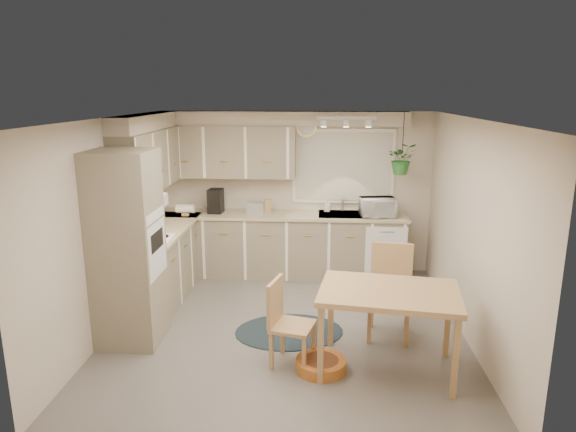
% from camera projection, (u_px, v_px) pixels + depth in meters
% --- Properties ---
extents(floor, '(4.20, 4.20, 0.00)m').
position_uv_depth(floor, '(287.00, 328.00, 5.95)').
color(floor, '#645F58').
rests_on(floor, ground).
extents(ceiling, '(4.20, 4.20, 0.00)m').
position_uv_depth(ceiling, '(287.00, 118.00, 5.39)').
color(ceiling, white).
rests_on(ceiling, wall_back).
extents(wall_back, '(4.00, 0.04, 2.40)m').
position_uv_depth(wall_back, '(296.00, 192.00, 7.71)').
color(wall_back, beige).
rests_on(wall_back, floor).
extents(wall_front, '(4.00, 0.04, 2.40)m').
position_uv_depth(wall_front, '(267.00, 306.00, 3.63)').
color(wall_front, beige).
rests_on(wall_front, floor).
extents(wall_left, '(0.04, 4.20, 2.40)m').
position_uv_depth(wall_left, '(110.00, 226.00, 5.79)').
color(wall_left, beige).
rests_on(wall_left, floor).
extents(wall_right, '(0.04, 4.20, 2.40)m').
position_uv_depth(wall_right, '(471.00, 232.00, 5.55)').
color(wall_right, beige).
rests_on(wall_right, floor).
extents(base_cab_left, '(0.60, 1.85, 0.90)m').
position_uv_depth(base_cab_left, '(163.00, 264.00, 6.80)').
color(base_cab_left, gray).
rests_on(base_cab_left, floor).
extents(base_cab_back, '(3.60, 0.60, 0.90)m').
position_uv_depth(base_cab_back, '(281.00, 246.00, 7.61)').
color(base_cab_back, gray).
rests_on(base_cab_back, floor).
extents(counter_left, '(0.64, 1.89, 0.04)m').
position_uv_depth(counter_left, '(162.00, 230.00, 6.69)').
color(counter_left, '#BDB18A').
rests_on(counter_left, base_cab_left).
extents(counter_back, '(3.64, 0.64, 0.04)m').
position_uv_depth(counter_back, '(281.00, 215.00, 7.48)').
color(counter_back, '#BDB18A').
rests_on(counter_back, base_cab_back).
extents(oven_stack, '(0.65, 0.65, 2.10)m').
position_uv_depth(oven_stack, '(127.00, 249.00, 5.44)').
color(oven_stack, gray).
rests_on(oven_stack, floor).
extents(wall_oven_face, '(0.02, 0.56, 0.58)m').
position_uv_depth(wall_oven_face, '(157.00, 249.00, 5.42)').
color(wall_oven_face, silver).
rests_on(wall_oven_face, oven_stack).
extents(upper_cab_left, '(0.35, 2.00, 0.75)m').
position_uv_depth(upper_cab_left, '(151.00, 159.00, 6.60)').
color(upper_cab_left, gray).
rests_on(upper_cab_left, wall_left).
extents(upper_cab_back, '(2.00, 0.35, 0.75)m').
position_uv_depth(upper_cab_back, '(227.00, 152.00, 7.45)').
color(upper_cab_back, gray).
rests_on(upper_cab_back, wall_back).
extents(soffit_left, '(0.30, 2.00, 0.20)m').
position_uv_depth(soffit_left, '(146.00, 122.00, 6.49)').
color(soffit_left, beige).
rests_on(soffit_left, wall_left).
extents(soffit_back, '(3.60, 0.30, 0.20)m').
position_uv_depth(soffit_back, '(282.00, 118.00, 7.31)').
color(soffit_back, beige).
rests_on(soffit_back, wall_back).
extents(cooktop, '(0.52, 0.58, 0.02)m').
position_uv_depth(cooktop, '(148.00, 240.00, 6.12)').
color(cooktop, silver).
rests_on(cooktop, counter_left).
extents(range_hood, '(0.40, 0.60, 0.14)m').
position_uv_depth(range_hood, '(144.00, 203.00, 6.02)').
color(range_hood, silver).
rests_on(range_hood, upper_cab_left).
extents(window_blinds, '(1.40, 0.02, 1.00)m').
position_uv_depth(window_blinds, '(343.00, 167.00, 7.54)').
color(window_blinds, beige).
rests_on(window_blinds, wall_back).
extents(window_frame, '(1.50, 0.02, 1.10)m').
position_uv_depth(window_frame, '(343.00, 166.00, 7.55)').
color(window_frame, white).
rests_on(window_frame, wall_back).
extents(sink, '(0.70, 0.48, 0.10)m').
position_uv_depth(sink, '(343.00, 217.00, 7.44)').
color(sink, '#A5A8AC').
rests_on(sink, counter_back).
extents(dishwasher_front, '(0.58, 0.02, 0.83)m').
position_uv_depth(dishwasher_front, '(386.00, 256.00, 7.22)').
color(dishwasher_front, silver).
rests_on(dishwasher_front, base_cab_back).
extents(track_light_bar, '(0.80, 0.04, 0.04)m').
position_uv_depth(track_light_bar, '(346.00, 118.00, 6.86)').
color(track_light_bar, silver).
rests_on(track_light_bar, ceiling).
extents(wall_clock, '(0.30, 0.03, 0.30)m').
position_uv_depth(wall_clock, '(306.00, 126.00, 7.44)').
color(wall_clock, '#EBB753').
rests_on(wall_clock, wall_back).
extents(dining_table, '(1.43, 1.06, 0.83)m').
position_uv_depth(dining_table, '(387.00, 330.00, 4.99)').
color(dining_table, tan).
rests_on(dining_table, floor).
extents(chair_left, '(0.50, 0.50, 0.88)m').
position_uv_depth(chair_left, '(293.00, 324.00, 5.08)').
color(chair_left, tan).
rests_on(chair_left, floor).
extents(chair_back, '(0.56, 0.56, 1.03)m').
position_uv_depth(chair_back, '(390.00, 294.00, 5.63)').
color(chair_back, tan).
rests_on(chair_back, floor).
extents(braided_rug, '(1.36, 1.09, 0.01)m').
position_uv_depth(braided_rug, '(289.00, 331.00, 5.86)').
color(braided_rug, black).
rests_on(braided_rug, floor).
extents(pet_bed, '(0.66, 0.66, 0.11)m').
position_uv_depth(pet_bed, '(321.00, 365.00, 5.05)').
color(pet_bed, '#BE6826').
rests_on(pet_bed, floor).
extents(microwave, '(0.52, 0.34, 0.33)m').
position_uv_depth(microwave, '(378.00, 205.00, 7.27)').
color(microwave, silver).
rests_on(microwave, counter_back).
extents(soap_bottle, '(0.10, 0.19, 0.08)m').
position_uv_depth(soap_bottle, '(327.00, 209.00, 7.58)').
color(soap_bottle, silver).
rests_on(soap_bottle, counter_back).
extents(hanging_plant, '(0.40, 0.44, 0.34)m').
position_uv_depth(hanging_plant, '(402.00, 162.00, 7.10)').
color(hanging_plant, '#29662A').
rests_on(hanging_plant, ceiling).
extents(coffee_maker, '(0.21, 0.26, 0.35)m').
position_uv_depth(coffee_maker, '(216.00, 201.00, 7.51)').
color(coffee_maker, black).
rests_on(coffee_maker, counter_back).
extents(toaster, '(0.29, 0.20, 0.16)m').
position_uv_depth(toaster, '(256.00, 208.00, 7.51)').
color(toaster, '#A5A8AC').
rests_on(toaster, counter_back).
extents(knife_block, '(0.11, 0.11, 0.20)m').
position_uv_depth(knife_block, '(268.00, 206.00, 7.53)').
color(knife_block, tan).
rests_on(knife_block, counter_back).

